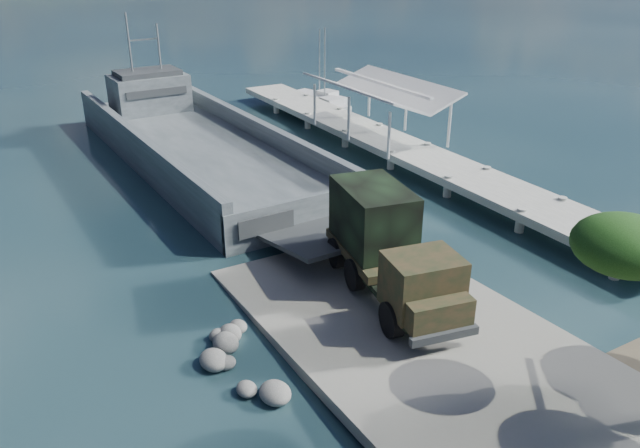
{
  "coord_description": "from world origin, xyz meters",
  "views": [
    {
      "loc": [
        -13.6,
        -17.39,
        14.6
      ],
      "look_at": [
        -0.09,
        6.0,
        2.3
      ],
      "focal_mm": 35.0,
      "sensor_mm": 36.0,
      "label": 1
    }
  ],
  "objects_px": {
    "pier": "(387,134)",
    "landing_craft": "(198,152)",
    "military_truck": "(388,246)",
    "sailboat_near": "(325,105)",
    "sailboat_far": "(321,98)",
    "soldier": "(399,313)"
  },
  "relations": [
    {
      "from": "landing_craft",
      "to": "soldier",
      "type": "xyz_separation_m",
      "value": [
        -0.86,
        -25.1,
        0.63
      ]
    },
    {
      "from": "soldier",
      "to": "sailboat_far",
      "type": "distance_m",
      "value": 41.06
    },
    {
      "from": "pier",
      "to": "sailboat_near",
      "type": "bearing_deg",
      "value": 77.93
    },
    {
      "from": "military_truck",
      "to": "sailboat_near",
      "type": "height_order",
      "value": "sailboat_near"
    },
    {
      "from": "pier",
      "to": "landing_craft",
      "type": "bearing_deg",
      "value": 158.04
    },
    {
      "from": "pier",
      "to": "sailboat_near",
      "type": "distance_m",
      "value": 14.43
    },
    {
      "from": "pier",
      "to": "soldier",
      "type": "xyz_separation_m",
      "value": [
        -13.68,
        -19.93,
        -0.13
      ]
    },
    {
      "from": "soldier",
      "to": "sailboat_near",
      "type": "distance_m",
      "value": 37.88
    },
    {
      "from": "sailboat_far",
      "to": "soldier",
      "type": "bearing_deg",
      "value": -131.71
    },
    {
      "from": "pier",
      "to": "soldier",
      "type": "distance_m",
      "value": 24.17
    },
    {
      "from": "pier",
      "to": "sailboat_far",
      "type": "distance_m",
      "value": 17.57
    },
    {
      "from": "soldier",
      "to": "sailboat_far",
      "type": "bearing_deg",
      "value": 21.96
    },
    {
      "from": "military_truck",
      "to": "sailboat_near",
      "type": "distance_m",
      "value": 34.5
    },
    {
      "from": "sailboat_near",
      "to": "sailboat_far",
      "type": "bearing_deg",
      "value": 65.69
    },
    {
      "from": "landing_craft",
      "to": "sailboat_far",
      "type": "xyz_separation_m",
      "value": [
        17.01,
        11.85,
        -0.46
      ]
    },
    {
      "from": "pier",
      "to": "landing_craft",
      "type": "distance_m",
      "value": 13.84
    },
    {
      "from": "soldier",
      "to": "sailboat_near",
      "type": "bearing_deg",
      "value": 21.61
    },
    {
      "from": "pier",
      "to": "landing_craft",
      "type": "relative_size",
      "value": 1.25
    },
    {
      "from": "military_truck",
      "to": "sailboat_near",
      "type": "relative_size",
      "value": 1.24
    },
    {
      "from": "landing_craft",
      "to": "sailboat_near",
      "type": "relative_size",
      "value": 4.56
    },
    {
      "from": "military_truck",
      "to": "sailboat_far",
      "type": "distance_m",
      "value": 37.68
    },
    {
      "from": "landing_craft",
      "to": "pier",
      "type": "bearing_deg",
      "value": -23.92
    }
  ]
}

